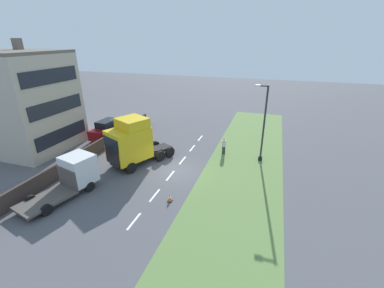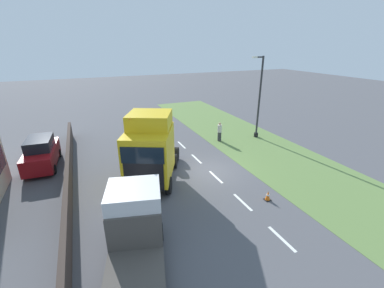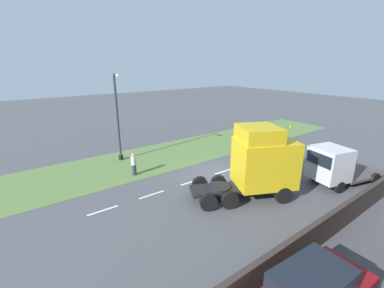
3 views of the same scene
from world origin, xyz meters
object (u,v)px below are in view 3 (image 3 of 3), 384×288
(flatbed_truck, at_px, (334,165))
(lamp_post, at_px, (118,123))
(traffic_cone_lead, at_px, (242,154))
(lorry_cab, at_px, (260,162))
(pedestrian, at_px, (134,164))

(flatbed_truck, bearing_deg, lamp_post, 50.64)
(lamp_post, relative_size, traffic_cone_lead, 12.79)
(lorry_cab, bearing_deg, flatbed_truck, 94.13)
(lamp_post, distance_m, traffic_cone_lead, 11.29)
(flatbed_truck, relative_size, lamp_post, 0.84)
(lamp_post, height_order, traffic_cone_lead, lamp_post)
(flatbed_truck, height_order, traffic_cone_lead, flatbed_truck)
(lamp_post, bearing_deg, pedestrian, -6.61)
(traffic_cone_lead, bearing_deg, lorry_cab, -38.60)
(pedestrian, relative_size, traffic_cone_lead, 3.04)
(flatbed_truck, xyz_separation_m, lamp_post, (-13.54, -9.96, 1.87))
(lorry_cab, xyz_separation_m, pedestrian, (-7.72, -5.12, -1.44))
(flatbed_truck, bearing_deg, traffic_cone_lead, 20.36)
(lorry_cab, xyz_separation_m, flatbed_truck, (2.10, 5.26, -0.82))
(lamp_post, bearing_deg, lorry_cab, 22.32)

